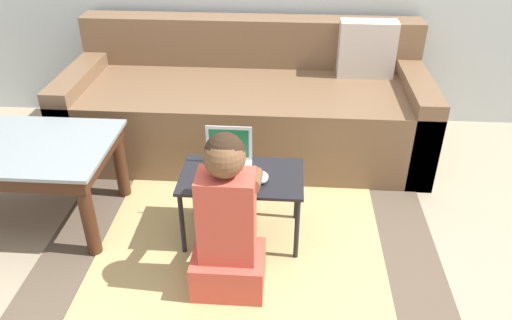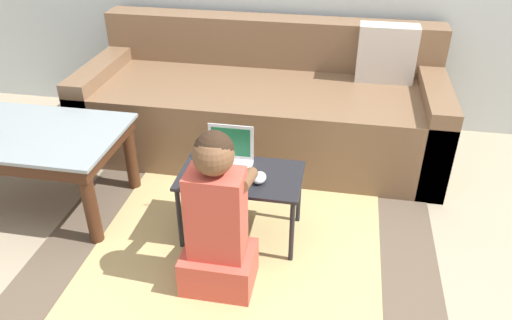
{
  "view_description": "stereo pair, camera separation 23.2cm",
  "coord_description": "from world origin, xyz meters",
  "px_view_note": "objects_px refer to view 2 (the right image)",
  "views": [
    {
      "loc": [
        0.08,
        -1.88,
        1.71
      ],
      "look_at": [
        -0.07,
        0.21,
        0.44
      ],
      "focal_mm": 35.0,
      "sensor_mm": 36.0,
      "label": 1
    },
    {
      "loc": [
        0.31,
        -1.85,
        1.71
      ],
      "look_at": [
        -0.07,
        0.21,
        0.44
      ],
      "focal_mm": 35.0,
      "sensor_mm": 36.0,
      "label": 2
    }
  ],
  "objects_px": {
    "laptop": "(228,162)",
    "person_seated": "(217,222)",
    "laptop_desk": "(241,182)",
    "computer_mouse": "(259,178)",
    "coffee_table": "(28,143)",
    "couch": "(264,106)"
  },
  "relations": [
    {
      "from": "laptop_desk",
      "to": "person_seated",
      "type": "distance_m",
      "value": 0.37
    },
    {
      "from": "coffee_table",
      "to": "computer_mouse",
      "type": "distance_m",
      "value": 1.28
    },
    {
      "from": "computer_mouse",
      "to": "person_seated",
      "type": "xyz_separation_m",
      "value": [
        -0.13,
        -0.32,
        -0.04
      ]
    },
    {
      "from": "computer_mouse",
      "to": "laptop",
      "type": "bearing_deg",
      "value": 153.8
    },
    {
      "from": "coffee_table",
      "to": "person_seated",
      "type": "relative_size",
      "value": 1.27
    },
    {
      "from": "laptop_desk",
      "to": "computer_mouse",
      "type": "distance_m",
      "value": 0.13
    },
    {
      "from": "laptop",
      "to": "person_seated",
      "type": "relative_size",
      "value": 0.29
    },
    {
      "from": "laptop",
      "to": "person_seated",
      "type": "distance_m",
      "value": 0.41
    },
    {
      "from": "computer_mouse",
      "to": "person_seated",
      "type": "distance_m",
      "value": 0.35
    },
    {
      "from": "laptop",
      "to": "coffee_table",
      "type": "bearing_deg",
      "value": 178.75
    },
    {
      "from": "couch",
      "to": "computer_mouse",
      "type": "xyz_separation_m",
      "value": [
        0.15,
        -1.01,
        0.11
      ]
    },
    {
      "from": "laptop_desk",
      "to": "computer_mouse",
      "type": "xyz_separation_m",
      "value": [
        0.1,
        -0.04,
        0.07
      ]
    },
    {
      "from": "couch",
      "to": "laptop_desk",
      "type": "distance_m",
      "value": 0.97
    },
    {
      "from": "laptop",
      "to": "computer_mouse",
      "type": "relative_size",
      "value": 2.45
    },
    {
      "from": "coffee_table",
      "to": "person_seated",
      "type": "height_order",
      "value": "person_seated"
    },
    {
      "from": "laptop_desk",
      "to": "laptop",
      "type": "xyz_separation_m",
      "value": [
        -0.07,
        0.04,
        0.08
      ]
    },
    {
      "from": "laptop_desk",
      "to": "person_seated",
      "type": "relative_size",
      "value": 0.76
    },
    {
      "from": "laptop_desk",
      "to": "couch",
      "type": "bearing_deg",
      "value": 92.86
    },
    {
      "from": "coffee_table",
      "to": "laptop",
      "type": "xyz_separation_m",
      "value": [
        1.11,
        -0.02,
        0.01
      ]
    },
    {
      "from": "laptop",
      "to": "person_seated",
      "type": "bearing_deg",
      "value": -83.72
    },
    {
      "from": "laptop_desk",
      "to": "person_seated",
      "type": "xyz_separation_m",
      "value": [
        -0.03,
        -0.36,
        0.03
      ]
    },
    {
      "from": "couch",
      "to": "computer_mouse",
      "type": "height_order",
      "value": "couch"
    }
  ]
}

